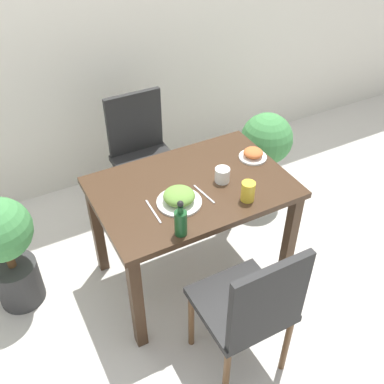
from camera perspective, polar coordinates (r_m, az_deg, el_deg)
name	(u,v)px	position (r m, az deg, el deg)	size (l,w,h in m)	color
ground_plane	(192,272)	(3.00, 0.00, -10.12)	(16.00, 16.00, 0.00)	beige
wall_back	(102,14)	(3.31, -11.37, 21.29)	(8.00, 0.05, 2.60)	beige
dining_table	(192,200)	(2.57, 0.00, -1.06)	(1.09, 0.74, 0.73)	#3D2819
chair_near	(251,307)	(2.20, 7.47, -14.29)	(0.42, 0.42, 0.91)	black
chair_far	(142,151)	(3.16, -6.32, 5.15)	(0.42, 0.42, 0.91)	black
food_plate	(179,197)	(2.35, -1.65, -0.69)	(0.24, 0.24, 0.08)	white
side_plate	(253,154)	(2.72, 7.76, 4.78)	(0.17, 0.17, 0.06)	white
drink_cup	(222,175)	(2.51, 3.87, 2.17)	(0.08, 0.08, 0.08)	white
juice_glass	(248,191)	(2.38, 7.12, 0.09)	(0.07, 0.07, 0.11)	gold
sauce_bottle	(181,221)	(2.15, -1.44, -3.77)	(0.06, 0.06, 0.21)	#194C23
fork_utensil	(153,211)	(2.33, -4.94, -2.47)	(0.01, 0.20, 0.00)	silver
spoon_utensil	(204,194)	(2.43, 1.54, -0.26)	(0.03, 0.19, 0.00)	silver
potted_plant_left	(6,247)	(2.74, -22.60, -6.49)	(0.36, 0.36, 0.76)	#333333
potted_plant_right	(265,150)	(3.37, 9.29, 5.22)	(0.38, 0.38, 0.71)	#333333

